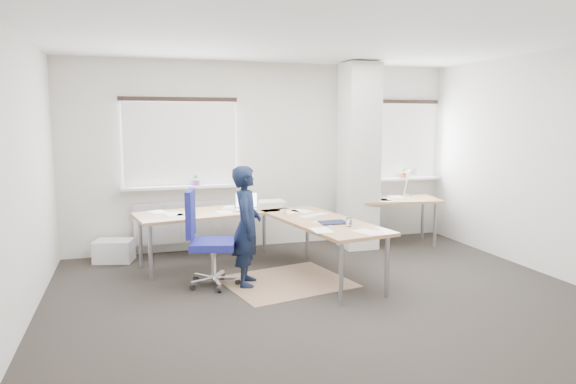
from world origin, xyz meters
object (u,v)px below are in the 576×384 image
object	(u,v)px
task_chair	(209,259)
desk_main	(267,218)
desk_side	(393,201)
person	(247,226)

from	to	relation	value
task_chair	desk_main	bearing A→B (deg)	41.02
desk_main	task_chair	world-z (taller)	task_chair
desk_main	task_chair	xyz separation A→B (m)	(-0.82, -0.42, -0.37)
task_chair	desk_side	bearing A→B (deg)	35.31
desk_side	task_chair	bearing A→B (deg)	-148.51
desk_main	desk_side	xyz separation A→B (m)	(2.24, 0.78, -0.01)
desk_side	desk_main	bearing A→B (deg)	-150.72
desk_side	task_chair	distance (m)	3.30
desk_main	person	distance (m)	0.63
task_chair	person	xyz separation A→B (m)	(0.43, -0.08, 0.39)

